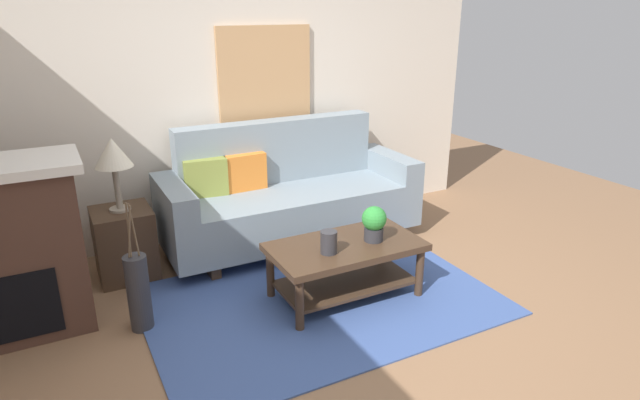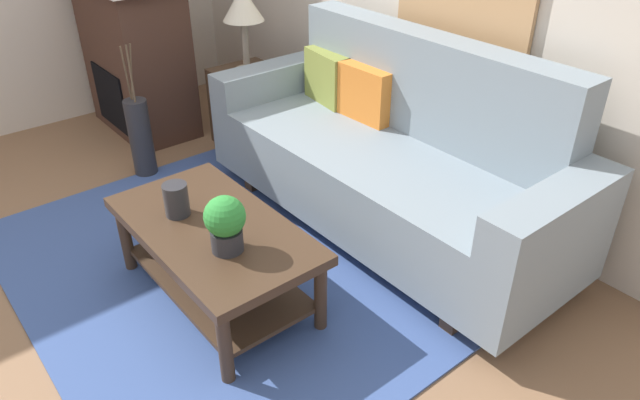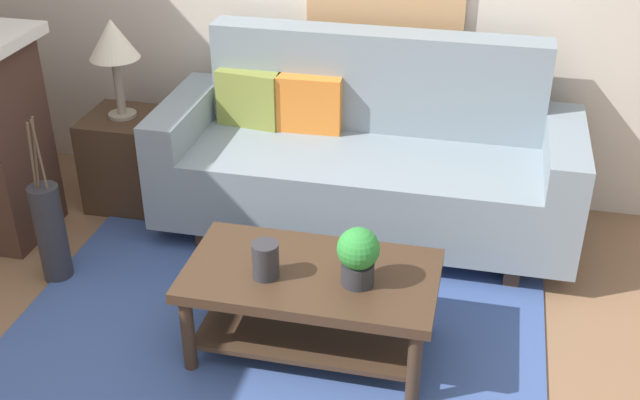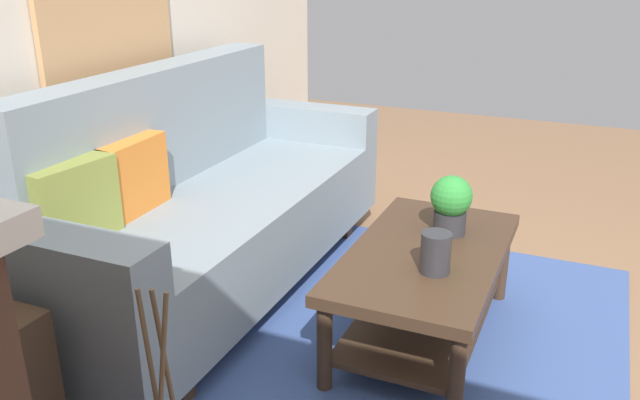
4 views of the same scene
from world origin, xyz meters
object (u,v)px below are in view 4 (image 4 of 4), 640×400
tabletop_vase (436,253)px  throw_pillow_olive (74,203)px  couch (206,206)px  coffee_table (425,275)px  throw_pillow_orange (133,176)px  potted_plant_tabletop (451,203)px

tabletop_vase → throw_pillow_olive: bearing=109.8°
couch → coffee_table: couch is taller
tabletop_vase → throw_pillow_orange: bearing=95.2°
throw_pillow_olive → coffee_table: bearing=-62.1°
potted_plant_tabletop → throw_pillow_olive: bearing=124.1°
potted_plant_tabletop → tabletop_vase: bearing=-174.9°
throw_pillow_olive → couch: bearing=-10.1°
throw_pillow_olive → tabletop_vase: size_ratio=2.22×
throw_pillow_orange → tabletop_vase: size_ratio=2.22×
coffee_table → tabletop_vase: 0.28m
coffee_table → throw_pillow_orange: bearing=103.6°
tabletop_vase → potted_plant_tabletop: potted_plant_tabletop is taller
throw_pillow_orange → potted_plant_tabletop: (0.51, -1.28, -0.11)m
throw_pillow_olive → throw_pillow_orange: (0.35, 0.00, 0.00)m
coffee_table → potted_plant_tabletop: size_ratio=4.20×
throw_pillow_orange → potted_plant_tabletop: size_ratio=1.37×
couch → coffee_table: (-0.05, -1.11, -0.12)m
throw_pillow_orange → coffee_table: (0.30, -1.23, -0.37)m
coffee_table → couch: bearing=87.2°
throw_pillow_orange → tabletop_vase: throw_pillow_orange is taller
throw_pillow_orange → throw_pillow_olive: bearing=180.0°
couch → potted_plant_tabletop: 1.17m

